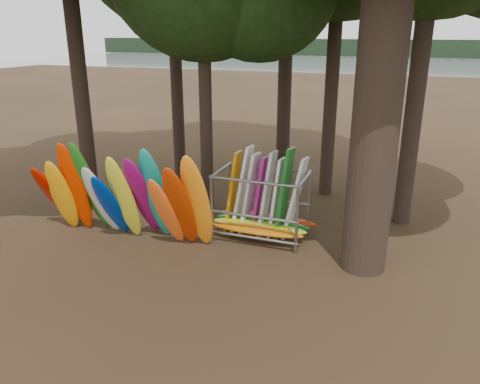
% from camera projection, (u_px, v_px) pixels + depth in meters
% --- Properties ---
extents(ground, '(120.00, 120.00, 0.00)m').
position_uv_depth(ground, '(198.00, 252.00, 13.18)').
color(ground, '#47331E').
rests_on(ground, ground).
extents(lake, '(160.00, 160.00, 0.00)m').
position_uv_depth(lake, '(377.00, 75.00, 66.40)').
color(lake, gray).
rests_on(lake, ground).
extents(far_shore, '(160.00, 4.00, 4.00)m').
position_uv_depth(far_shore, '(396.00, 48.00, 110.09)').
color(far_shore, black).
rests_on(far_shore, ground).
extents(kayak_row, '(5.80, 2.15, 3.15)m').
position_uv_depth(kayak_row, '(123.00, 198.00, 13.51)').
color(kayak_row, '#AE0E00').
rests_on(kayak_row, ground).
extents(storage_rack, '(3.20, 1.54, 2.82)m').
position_uv_depth(storage_rack, '(261.00, 207.00, 13.88)').
color(storage_rack, gray).
rests_on(storage_rack, ground).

